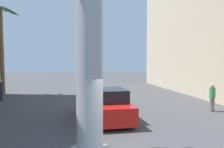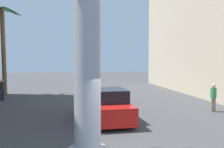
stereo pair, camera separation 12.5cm
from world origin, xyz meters
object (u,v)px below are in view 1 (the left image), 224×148
(street_lamp, at_px, (224,30))
(pedestrian_far_left, at_px, (0,88))
(car_lead, at_px, (105,105))
(palm_tree_far_left, at_px, (2,40))
(pedestrian_mid_right, at_px, (212,95))

(street_lamp, xyz_separation_m, pedestrian_far_left, (-13.70, 6.00, -3.76))
(car_lead, distance_m, palm_tree_far_left, 13.13)
(palm_tree_far_left, bearing_deg, car_lead, -54.07)
(palm_tree_far_left, bearing_deg, pedestrian_mid_right, -34.15)
(palm_tree_far_left, relative_size, pedestrian_far_left, 4.79)
(palm_tree_far_left, bearing_deg, street_lamp, -32.79)
(street_lamp, bearing_deg, pedestrian_mid_right, -177.23)
(palm_tree_far_left, distance_m, pedestrian_far_left, 5.00)
(palm_tree_far_left, xyz_separation_m, pedestrian_far_left, (0.65, -3.24, -3.74))
(pedestrian_mid_right, distance_m, pedestrian_far_left, 14.36)
(street_lamp, relative_size, palm_tree_far_left, 1.05)
(car_lead, bearing_deg, street_lamp, 7.25)
(pedestrian_mid_right, bearing_deg, car_lead, -172.28)
(street_lamp, relative_size, car_lead, 1.59)
(pedestrian_mid_right, bearing_deg, pedestrian_far_left, 155.15)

